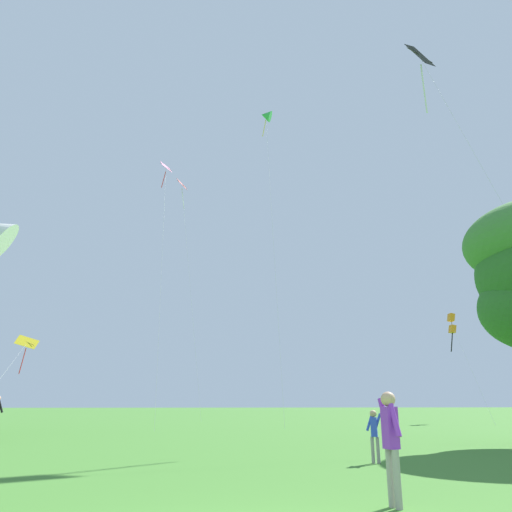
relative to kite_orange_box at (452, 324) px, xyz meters
name	(u,v)px	position (x,y,z in m)	size (l,w,h in m)	color
kite_orange_box	(452,324)	(0.00, 0.00, 0.00)	(1.19, 6.41, 9.04)	orange
kite_pink_low	(165,180)	(-25.12, -1.38, 11.57)	(1.47, 10.19, 21.73)	pink
kite_red_high	(183,196)	(-23.95, 9.33, 14.82)	(3.40, 7.67, 25.08)	red
kite_black_large	(424,71)	(-7.95, -14.61, 14.16)	(3.10, 9.55, 24.50)	black
kite_yellow_diamond	(25,348)	(-34.92, -0.70, -2.56)	(1.69, 11.90, 6.60)	yellow
kite_green_small	(266,116)	(-16.10, 0.78, 19.86)	(1.42, 10.36, 28.69)	green
person_near_tree	(391,436)	(-19.15, -32.87, -7.11)	(0.22, 0.53, 1.65)	gray
person_child_small	(374,431)	(-17.43, -27.38, -7.31)	(0.41, 0.23, 1.30)	gray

